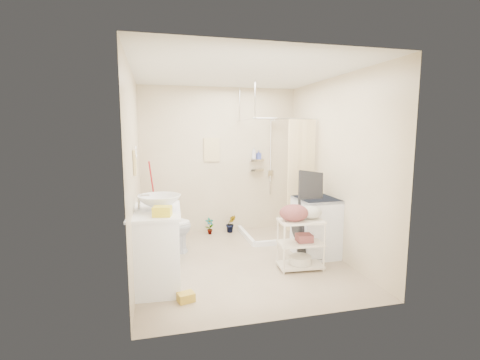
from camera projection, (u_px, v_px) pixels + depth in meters
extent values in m
plane|color=tan|center=(241.00, 261.00, 4.93)|extent=(3.20, 3.20, 0.00)
cube|color=silver|center=(241.00, 72.00, 4.56)|extent=(2.80, 3.20, 0.04)
cube|color=beige|center=(220.00, 161.00, 6.28)|extent=(2.80, 0.04, 2.60)
cube|color=beige|center=(283.00, 189.00, 3.21)|extent=(2.80, 0.04, 2.60)
cube|color=beige|center=(135.00, 173.00, 4.41)|extent=(0.04, 3.20, 2.60)
cube|color=beige|center=(334.00, 168.00, 5.08)|extent=(0.04, 3.20, 2.60)
cube|color=white|center=(157.00, 247.00, 4.16)|extent=(0.63, 1.06, 0.91)
imported|color=silver|center=(159.00, 202.00, 4.10)|extent=(0.63, 0.63, 0.17)
cube|color=yellow|center=(162.00, 211.00, 3.78)|extent=(0.22, 0.19, 0.11)
cube|color=gold|center=(186.00, 295.00, 3.75)|extent=(0.29, 0.25, 0.14)
imported|color=white|center=(164.00, 226.00, 5.24)|extent=(0.84, 0.53, 0.82)
imported|color=brown|center=(210.00, 226.00, 6.19)|extent=(0.18, 0.15, 0.30)
imported|color=brown|center=(231.00, 224.00, 6.31)|extent=(0.18, 0.15, 0.32)
cube|color=beige|center=(212.00, 150.00, 6.20)|extent=(0.28, 0.03, 0.42)
imported|color=silver|center=(254.00, 153.00, 6.35)|extent=(0.10, 0.10, 0.22)
imported|color=#3D4AA2|center=(259.00, 155.00, 6.38)|extent=(0.08, 0.08, 0.16)
cube|color=silver|center=(317.00, 227.00, 5.11)|extent=(0.60, 0.62, 0.86)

